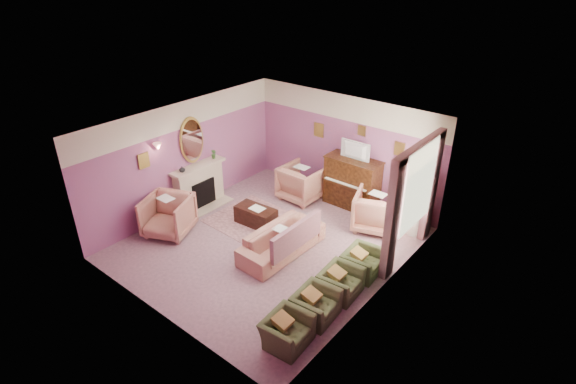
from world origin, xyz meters
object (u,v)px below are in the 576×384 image
Objects in this scene: olive_chair_d at (363,259)px; side_table at (416,219)px; olive_chair_a at (287,327)px; piano at (352,183)px; floral_armchair_left at (301,181)px; floral_armchair_right at (376,209)px; floral_armchair_front at (168,214)px; olive_chair_b at (316,301)px; olive_chair_c at (341,279)px; coffee_table at (256,216)px; television at (354,150)px; sofa at (282,236)px.

olive_chair_d is 2.17m from side_table.
side_table is (0.17, 4.63, 0.00)m from olive_chair_a.
piano is 1.36m from floral_armchair_left.
floral_armchair_front is at bearing -138.46° from floral_armchair_right.
olive_chair_b is 0.82m from olive_chair_c.
floral_armchair_front reaches higher than olive_chair_c.
olive_chair_d is at bearing -0.55° from coffee_table.
floral_armchair_right reaches higher than olive_chair_d.
side_table is at bearing 86.67° from olive_chair_c.
floral_armchair_left reaches higher than olive_chair_c.
piano is 5.06m from olive_chair_a.
television reaches higher than coffee_table.
olive_chair_c is at bearing -10.57° from sofa.
olive_chair_b and olive_chair_d have the same top height.
television reaches higher than olive_chair_a.
coffee_table is 3.83m from side_table.
floral_armchair_right is at bearing -150.21° from side_table.
coffee_table is at bearing 50.32° from floral_armchair_front.
floral_armchair_right is (2.36, 1.67, 0.30)m from coffee_table.
olive_chair_c is 1.15× the size of side_table.
olive_chair_d is at bearing -30.97° from floral_armchair_left.
floral_armchair_front reaches higher than coffee_table.
coffee_table is at bearing 179.45° from olive_chair_d.
floral_armchair_front is 4.32m from olive_chair_b.
sofa is (1.26, -0.52, 0.20)m from coffee_table.
floral_armchair_right is 1.30× the size of olive_chair_c.
floral_armchair_left is at bearing -172.67° from side_table.
floral_armchair_right is at bearing -1.70° from floral_armchair_left.
side_table is (3.12, 0.40, -0.17)m from floral_armchair_left.
olive_chair_a reaches higher than coffee_table.
television reaches higher than olive_chair_d.
olive_chair_d is (4.32, 1.56, -0.18)m from floral_armchair_front.
floral_armchair_left is 2.30m from floral_armchair_right.
piano is 1.74× the size of olive_chair_d.
olive_chair_a is at bearing -92.15° from side_table.
sofa is 2.63× the size of olive_chair_c.
sofa is at bearing -116.48° from floral_armchair_right.
coffee_table is at bearing 164.21° from olive_chair_c.
olive_chair_c is at bearing 9.68° from floral_armchair_front.
sofa is 2.63× the size of olive_chair_b.
television is 1.71m from floral_armchair_left.
side_table is at bearing 85.42° from olive_chair_d.
olive_chair_b is at bearing -79.05° from floral_armchair_right.
floral_armchair_right is 2.61m from olive_chair_c.
sofa is 2.63× the size of olive_chair_a.
sofa is at bearing -125.68° from side_table.
floral_armchair_left is (-1.24, -0.53, -0.13)m from piano.
coffee_table is 1.24× the size of olive_chair_d.
coffee_table is at bearing -91.99° from floral_armchair_left.
piano is at bearing 55.76° from floral_armchair_front.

